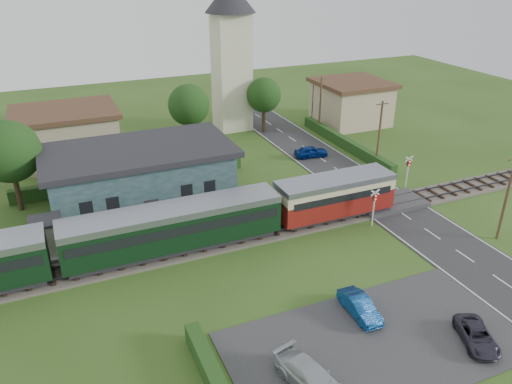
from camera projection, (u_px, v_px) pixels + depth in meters
name	position (u px, v px, depth m)	size (l,w,h in m)	color
ground	(300.00, 239.00, 38.98)	(120.00, 120.00, 0.00)	#2D4C19
railway_track	(289.00, 226.00, 40.59)	(76.00, 3.20, 0.49)	#4C443D
road	(404.00, 215.00, 42.52)	(6.00, 70.00, 0.05)	#28282B
car_park	(375.00, 343.00, 28.47)	(17.00, 9.00, 0.08)	#333335
crossing_deck	(390.00, 203.00, 44.09)	(6.20, 3.40, 0.45)	#333335
platform	(158.00, 231.00, 39.63)	(30.00, 3.00, 0.45)	gray
equipment_hut	(48.00, 235.00, 36.13)	(2.30, 2.30, 2.55)	beige
station_building	(140.00, 176.00, 43.37)	(16.00, 9.00, 5.30)	#204141
train	(130.00, 235.00, 35.21)	(43.20, 2.90, 3.40)	#232328
church_tower	(231.00, 46.00, 59.56)	(6.00, 6.00, 17.60)	beige
house_west	(67.00, 134.00, 53.16)	(10.80, 8.80, 5.50)	tan
house_east	(351.00, 102.00, 64.78)	(8.80, 8.80, 5.50)	tan
hedge_roadside	(345.00, 143.00, 57.04)	(0.80, 18.00, 1.20)	#193814
hedge_station	(133.00, 178.00, 47.99)	(22.00, 0.80, 1.30)	#193814
tree_a	(9.00, 152.00, 41.15)	(5.20, 5.20, 8.00)	#332316
tree_b	(189.00, 105.00, 55.17)	(4.60, 4.60, 7.34)	#332316
tree_c	(264.00, 95.00, 60.54)	(4.20, 4.20, 6.78)	#332316
utility_pole_b	(507.00, 197.00, 37.49)	(1.40, 0.22, 7.00)	#473321
utility_pole_c	(379.00, 134.00, 50.76)	(1.40, 0.22, 7.00)	#473321
utility_pole_d	(320.00, 104.00, 60.70)	(1.40, 0.22, 7.00)	#473321
crossing_signal_near	(374.00, 202.00, 39.99)	(0.84, 0.28, 3.28)	silver
crossing_signal_far	(408.00, 167.00, 46.53)	(0.84, 0.28, 3.28)	silver
streetlamp_east	(313.00, 98.00, 65.74)	(0.30, 0.30, 5.15)	#3F3F47
car_on_road	(311.00, 152.00, 54.38)	(1.47, 3.65, 1.24)	navy
car_park_blue	(360.00, 306.00, 30.48)	(1.24, 3.57, 1.17)	navy
car_park_silver	(310.00, 377.00, 25.35)	(1.78, 4.38, 1.27)	#B0B7BD
car_park_dark	(477.00, 336.00, 28.27)	(1.65, 3.57, 0.99)	#2D2A39
pedestrian_near	(249.00, 200.00, 42.02)	(0.69, 0.45, 1.88)	gray
pedestrian_far	(73.00, 236.00, 36.65)	(0.96, 0.75, 1.97)	gray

